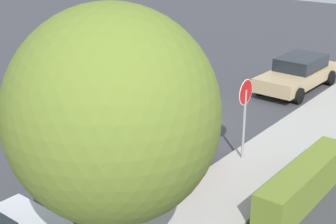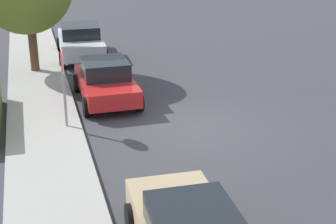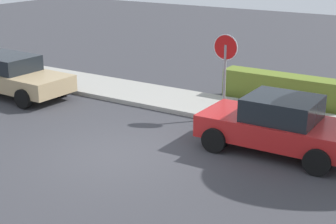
% 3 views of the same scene
% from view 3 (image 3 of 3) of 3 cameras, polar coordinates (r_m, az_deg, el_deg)
% --- Properties ---
extents(ground_plane, '(60.00, 60.00, 0.00)m').
position_cam_3_polar(ground_plane, '(12.99, -5.48, -4.66)').
color(ground_plane, '#38383D').
extents(sidewalk_curb, '(32.00, 2.22, 0.14)m').
position_cam_3_polar(sidewalk_curb, '(16.58, 4.22, 0.70)').
color(sidewalk_curb, '#9E9B93').
rests_on(sidewalk_curb, ground_plane).
extents(stop_sign, '(0.76, 0.08, 2.56)m').
position_cam_3_polar(stop_sign, '(15.14, 6.35, 5.56)').
color(stop_sign, gray).
rests_on(stop_sign, ground_plane).
extents(parked_car_red, '(3.85, 2.00, 1.45)m').
position_cam_3_polar(parked_car_red, '(13.14, 12.12, -1.35)').
color(parked_car_red, red).
rests_on(parked_car_red, ground_plane).
extents(parked_car_tan, '(4.58, 2.04, 1.38)m').
position_cam_3_polar(parked_car_tan, '(18.68, -17.09, 3.98)').
color(parked_car_tan, tan).
rests_on(parked_car_tan, ground_plane).
extents(front_yard_hedge, '(4.16, 0.75, 1.00)m').
position_cam_3_polar(front_yard_hedge, '(17.16, 12.84, 2.39)').
color(front_yard_hedge, olive).
rests_on(front_yard_hedge, ground_plane).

